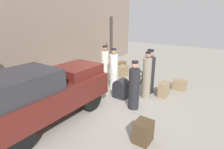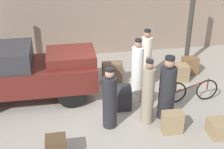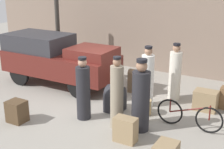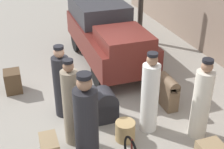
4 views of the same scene
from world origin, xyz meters
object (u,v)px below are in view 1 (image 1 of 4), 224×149
porter_with_bicycle (134,87)px  suitcase_small_leather (179,85)px  truck (41,93)px  porter_lifting_near_truck (114,70)px  porter_standing_middle (105,65)px  trunk_large_brown (122,71)px  trunk_wicker_pale (91,80)px  bicycle (144,75)px  suitcase_tan_flat (143,132)px  suitcase_black_upright (164,89)px  wicker_basket (127,85)px  trunk_barrel_dark (121,88)px  conductor_in_dark_uniform (147,77)px  trunk_umber_medium (121,67)px  porter_carrying_trunk (149,73)px

porter_with_bicycle → suitcase_small_leather: 2.79m
truck → porter_lifting_near_truck: porter_lifting_near_truck is taller
porter_standing_middle → trunk_large_brown: bearing=-18.3°
porter_lifting_near_truck → trunk_wicker_pale: bearing=129.3°
bicycle → trunk_wicker_pale: (-2.09, 1.56, 0.07)m
suitcase_tan_flat → suitcase_black_upright: bearing=9.5°
wicker_basket → suitcase_tan_flat: (-2.66, -2.01, 0.08)m
suitcase_small_leather → wicker_basket: bearing=125.3°
porter_with_bicycle → trunk_barrel_dark: (0.49, 0.81, -0.40)m
trunk_barrel_dark → porter_standing_middle: bearing=55.2°
porter_standing_middle → conductor_in_dark_uniform: conductor_in_dark_uniform is taller
bicycle → suitcase_black_upright: bicycle is taller
suitcase_black_upright → trunk_umber_medium: bearing=60.5°
porter_carrying_trunk → trunk_large_brown: 2.32m
porter_lifting_near_truck → trunk_barrel_dark: porter_lifting_near_truck is taller
trunk_umber_medium → suitcase_tan_flat: trunk_umber_medium is taller
porter_lifting_near_truck → porter_with_bicycle: size_ratio=1.05×
truck → trunk_barrel_dark: truck is taller
porter_carrying_trunk → trunk_umber_medium: bearing=54.9°
bicycle → porter_with_bicycle: size_ratio=0.98×
suitcase_small_leather → suitcase_black_upright: bearing=163.4°
trunk_large_brown → trunk_barrel_dark: trunk_barrel_dark is taller
truck → porter_carrying_trunk: size_ratio=2.22×
truck → trunk_large_brown: truck is taller
porter_with_bicycle → porter_carrying_trunk: size_ratio=0.93×
truck → suitcase_small_leather: (4.87, -2.61, -0.75)m
trunk_large_brown → suitcase_small_leather: trunk_large_brown is taller
conductor_in_dark_uniform → trunk_wicker_pale: conductor_in_dark_uniform is taller
porter_standing_middle → wicker_basket: bearing=-103.5°
suitcase_black_upright → suitcase_tan_flat: suitcase_black_upright is taller
trunk_wicker_pale → trunk_barrel_dark: bearing=-89.4°
wicker_basket → porter_lifting_near_truck: size_ratio=0.23×
conductor_in_dark_uniform → porter_with_bicycle: conductor_in_dark_uniform is taller
truck → porter_carrying_trunk: (3.84, -1.61, -0.14)m
bicycle → wicker_basket: bicycle is taller
suitcase_tan_flat → suitcase_small_leather: bearing=2.3°
bicycle → trunk_barrel_dark: size_ratio=2.22×
bicycle → suitcase_black_upright: (-1.06, -1.34, -0.05)m
trunk_umber_medium → suitcase_tan_flat: (-4.62, -3.53, -0.03)m
trunk_umber_medium → suitcase_tan_flat: bearing=-142.6°
porter_with_bicycle → porter_carrying_trunk: (1.56, 0.14, 0.05)m
trunk_wicker_pale → suitcase_tan_flat: trunk_wicker_pale is taller
porter_lifting_near_truck → trunk_barrel_dark: (-0.62, -0.77, -0.45)m
truck → suitcase_tan_flat: (0.89, -2.77, -0.68)m
suitcase_tan_flat → trunk_barrel_dark: bearing=44.3°
bicycle → suitcase_small_leather: size_ratio=3.05×
wicker_basket → suitcase_small_leather: size_ratio=0.77×
truck → suitcase_black_upright: 4.47m
trunk_barrel_dark → suitcase_black_upright: trunk_barrel_dark is taller
porter_lifting_near_truck → trunk_wicker_pale: 1.08m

